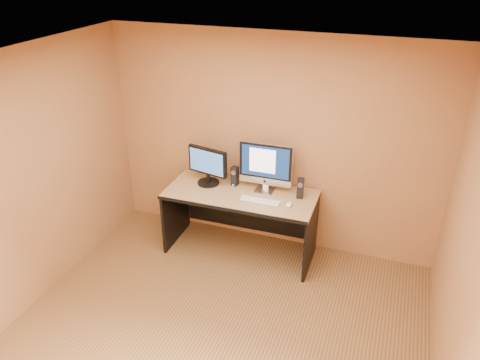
{
  "coord_description": "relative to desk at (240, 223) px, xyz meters",
  "views": [
    {
      "loc": [
        1.38,
        -2.93,
        3.42
      ],
      "look_at": [
        -0.21,
        1.48,
        1.04
      ],
      "focal_mm": 35.0,
      "sensor_mm": 36.0,
      "label": 1
    }
  ],
  "objects": [
    {
      "name": "floor",
      "position": [
        0.24,
        -1.58,
        -0.41
      ],
      "size": [
        4.0,
        4.0,
        0.0
      ],
      "primitive_type": "plane",
      "color": "brown",
      "rests_on": "ground"
    },
    {
      "name": "walls",
      "position": [
        0.24,
        -1.58,
        0.89
      ],
      "size": [
        4.0,
        4.0,
        2.6
      ],
      "primitive_type": null,
      "color": "olive",
      "rests_on": "ground"
    },
    {
      "name": "ceiling",
      "position": [
        0.24,
        -1.58,
        2.19
      ],
      "size": [
        4.0,
        4.0,
        0.0
      ],
      "primitive_type": "plane",
      "color": "white",
      "rests_on": "walls"
    },
    {
      "name": "desk",
      "position": [
        0.0,
        0.0,
        0.0
      ],
      "size": [
        1.77,
        0.79,
        0.81
      ],
      "primitive_type": null,
      "rotation": [
        0.0,
        0.0,
        0.01
      ],
      "color": "tan",
      "rests_on": "ground"
    },
    {
      "name": "imac",
      "position": [
        0.25,
        0.15,
        0.71
      ],
      "size": [
        0.63,
        0.24,
        0.6
      ],
      "primitive_type": null,
      "rotation": [
        0.0,
        0.0,
        0.02
      ],
      "color": "#B4B4B9",
      "rests_on": "desk"
    },
    {
      "name": "second_monitor",
      "position": [
        -0.45,
        0.1,
        0.64
      ],
      "size": [
        0.57,
        0.36,
        0.46
      ],
      "primitive_type": null,
      "rotation": [
        0.0,
        0.0,
        -0.2
      ],
      "color": "black",
      "rests_on": "desk"
    },
    {
      "name": "speaker_left",
      "position": [
        -0.13,
        0.17,
        0.53
      ],
      "size": [
        0.08,
        0.09,
        0.24
      ],
      "primitive_type": null,
      "rotation": [
        0.0,
        0.0,
        -0.13
      ],
      "color": "black",
      "rests_on": "desk"
    },
    {
      "name": "speaker_right",
      "position": [
        0.68,
        0.13,
        0.53
      ],
      "size": [
        0.08,
        0.09,
        0.24
      ],
      "primitive_type": null,
      "rotation": [
        0.0,
        0.0,
        0.13
      ],
      "color": "black",
      "rests_on": "desk"
    },
    {
      "name": "keyboard",
      "position": [
        0.27,
        -0.12,
        0.42
      ],
      "size": [
        0.47,
        0.13,
        0.02
      ],
      "primitive_type": "cube",
      "rotation": [
        0.0,
        0.0,
        0.0
      ],
      "color": "silver",
      "rests_on": "desk"
    },
    {
      "name": "mouse",
      "position": [
        0.61,
        -0.1,
        0.43
      ],
      "size": [
        0.07,
        0.12,
        0.04
      ],
      "primitive_type": "ellipsoid",
      "rotation": [
        0.0,
        0.0,
        0.05
      ],
      "color": "white",
      "rests_on": "desk"
    },
    {
      "name": "cable_a",
      "position": [
        0.28,
        0.27,
        0.41
      ],
      "size": [
        0.07,
        0.24,
        0.01
      ],
      "primitive_type": "cylinder",
      "rotation": [
        1.57,
        0.0,
        0.24
      ],
      "color": "black",
      "rests_on": "desk"
    },
    {
      "name": "cable_b",
      "position": [
        0.22,
        0.29,
        0.41
      ],
      "size": [
        0.11,
        0.17,
        0.01
      ],
      "primitive_type": "cylinder",
      "rotation": [
        1.57,
        0.0,
        -0.57
      ],
      "color": "black",
      "rests_on": "desk"
    }
  ]
}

